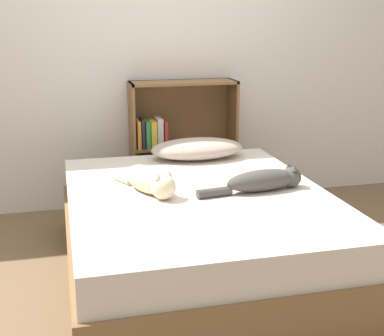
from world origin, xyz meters
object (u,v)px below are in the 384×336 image
cat_dark (265,180)px  bookshelf (178,142)px  bed (198,234)px  pillow (197,149)px  cat_light (150,181)px

cat_dark → bookshelf: (-0.22, 1.25, -0.05)m
bed → bookshelf: bearing=82.8°
pillow → cat_dark: 0.79m
pillow → cat_dark: bearing=-76.1°
bed → pillow: 0.79m
cat_dark → bookshelf: 1.27m
cat_light → cat_dark: (0.63, -0.10, -0.01)m
cat_light → pillow: bearing=120.8°
bed → cat_light: 0.42m
bed → cat_dark: bearing=-9.8°
cat_light → bookshelf: bearing=134.3°
cat_light → cat_dark: 0.64m
bookshelf → cat_light: bearing=-109.7°
pillow → bookshelf: 0.48m
bed → cat_dark: (0.37, -0.06, 0.31)m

